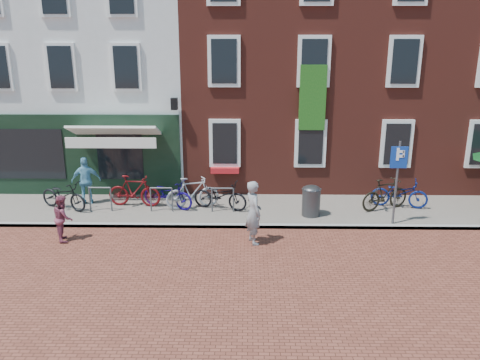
{
  "coord_description": "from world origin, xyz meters",
  "views": [
    {
      "loc": [
        1.32,
        -13.88,
        5.75
      ],
      "look_at": [
        1.06,
        1.24,
        1.17
      ],
      "focal_mm": 36.75,
      "sensor_mm": 36.0,
      "label": 1
    }
  ],
  "objects_px": {
    "bicycle_4": "(220,195)",
    "bicycle_0": "(64,195)",
    "cafe_person": "(86,181)",
    "bicycle_3": "(192,193)",
    "bicycle_6": "(399,193)",
    "woman": "(254,212)",
    "litter_bin": "(311,199)",
    "boy": "(63,218)",
    "bicycle_2": "(168,194)",
    "parking_sign": "(398,170)",
    "bicycle_5": "(385,194)",
    "bicycle_1": "(134,191)"
  },
  "relations": [
    {
      "from": "cafe_person",
      "to": "litter_bin",
      "type": "bearing_deg",
      "value": 158.94
    },
    {
      "from": "boy",
      "to": "bicycle_5",
      "type": "height_order",
      "value": "boy"
    },
    {
      "from": "parking_sign",
      "to": "woman",
      "type": "height_order",
      "value": "parking_sign"
    },
    {
      "from": "parking_sign",
      "to": "bicycle_3",
      "type": "distance_m",
      "value": 6.52
    },
    {
      "from": "boy",
      "to": "bicycle_0",
      "type": "distance_m",
      "value": 2.42
    },
    {
      "from": "bicycle_2",
      "to": "bicycle_5",
      "type": "height_order",
      "value": "bicycle_5"
    },
    {
      "from": "bicycle_1",
      "to": "bicycle_6",
      "type": "relative_size",
      "value": 0.97
    },
    {
      "from": "bicycle_6",
      "to": "woman",
      "type": "bearing_deg",
      "value": 133.49
    },
    {
      "from": "cafe_person",
      "to": "bicycle_6",
      "type": "distance_m",
      "value": 10.55
    },
    {
      "from": "litter_bin",
      "to": "bicycle_2",
      "type": "relative_size",
      "value": 0.58
    },
    {
      "from": "bicycle_1",
      "to": "bicycle_3",
      "type": "bearing_deg",
      "value": -89.47
    },
    {
      "from": "bicycle_3",
      "to": "boy",
      "type": "bearing_deg",
      "value": 108.48
    },
    {
      "from": "bicycle_3",
      "to": "bicycle_6",
      "type": "relative_size",
      "value": 0.97
    },
    {
      "from": "parking_sign",
      "to": "bicycle_3",
      "type": "relative_size",
      "value": 1.45
    },
    {
      "from": "boy",
      "to": "bicycle_0",
      "type": "relative_size",
      "value": 0.73
    },
    {
      "from": "litter_bin",
      "to": "bicycle_4",
      "type": "xyz_separation_m",
      "value": [
        -2.93,
        0.52,
        -0.07
      ]
    },
    {
      "from": "litter_bin",
      "to": "woman",
      "type": "xyz_separation_m",
      "value": [
        -1.86,
        -1.95,
        0.26
      ]
    },
    {
      "from": "bicycle_4",
      "to": "bicycle_0",
      "type": "bearing_deg",
      "value": 108.21
    },
    {
      "from": "bicycle_5",
      "to": "bicycle_2",
      "type": "bearing_deg",
      "value": 65.9
    },
    {
      "from": "bicycle_4",
      "to": "bicycle_1",
      "type": "bearing_deg",
      "value": 102.35
    },
    {
      "from": "parking_sign",
      "to": "bicycle_0",
      "type": "distance_m",
      "value": 10.67
    },
    {
      "from": "bicycle_3",
      "to": "bicycle_0",
      "type": "bearing_deg",
      "value": 75.29
    },
    {
      "from": "woman",
      "to": "bicycle_2",
      "type": "bearing_deg",
      "value": 26.92
    },
    {
      "from": "bicycle_0",
      "to": "bicycle_4",
      "type": "height_order",
      "value": "same"
    },
    {
      "from": "woman",
      "to": "bicycle_5",
      "type": "height_order",
      "value": "woman"
    },
    {
      "from": "litter_bin",
      "to": "bicycle_2",
      "type": "distance_m",
      "value": 4.72
    },
    {
      "from": "litter_bin",
      "to": "bicycle_0",
      "type": "xyz_separation_m",
      "value": [
        -8.1,
        0.45,
        -0.07
      ]
    },
    {
      "from": "litter_bin",
      "to": "bicycle_5",
      "type": "relative_size",
      "value": 0.6
    },
    {
      "from": "boy",
      "to": "bicycle_3",
      "type": "xyz_separation_m",
      "value": [
        3.43,
        2.43,
        -0.03
      ]
    },
    {
      "from": "parking_sign",
      "to": "bicycle_6",
      "type": "xyz_separation_m",
      "value": [
        0.61,
        1.52,
        -1.22
      ]
    },
    {
      "from": "bicycle_2",
      "to": "bicycle_3",
      "type": "distance_m",
      "value": 0.83
    },
    {
      "from": "bicycle_0",
      "to": "bicycle_6",
      "type": "height_order",
      "value": "same"
    },
    {
      "from": "boy",
      "to": "bicycle_6",
      "type": "xyz_separation_m",
      "value": [
        10.32,
        2.66,
        -0.09
      ]
    },
    {
      "from": "bicycle_0",
      "to": "bicycle_6",
      "type": "xyz_separation_m",
      "value": [
        11.15,
        0.39,
        0.0
      ]
    },
    {
      "from": "bicycle_4",
      "to": "bicycle_2",
      "type": "bearing_deg",
      "value": 103.55
    },
    {
      "from": "bicycle_2",
      "to": "bicycle_4",
      "type": "bearing_deg",
      "value": -71.25
    },
    {
      "from": "woman",
      "to": "parking_sign",
      "type": "bearing_deg",
      "value": -94.12
    },
    {
      "from": "litter_bin",
      "to": "bicycle_5",
      "type": "height_order",
      "value": "bicycle_5"
    },
    {
      "from": "bicycle_0",
      "to": "bicycle_3",
      "type": "xyz_separation_m",
      "value": [
        4.25,
        0.16,
        0.05
      ]
    },
    {
      "from": "cafe_person",
      "to": "bicycle_0",
      "type": "relative_size",
      "value": 0.89
    },
    {
      "from": "woman",
      "to": "bicycle_1",
      "type": "xyz_separation_m",
      "value": [
        -3.97,
        2.72,
        -0.28
      ]
    },
    {
      "from": "cafe_person",
      "to": "woman",
      "type": "bearing_deg",
      "value": 138.96
    },
    {
      "from": "woman",
      "to": "bicycle_4",
      "type": "xyz_separation_m",
      "value": [
        -1.07,
        2.47,
        -0.33
      ]
    },
    {
      "from": "woman",
      "to": "cafe_person",
      "type": "relative_size",
      "value": 1.11
    },
    {
      "from": "boy",
      "to": "bicycle_4",
      "type": "xyz_separation_m",
      "value": [
        4.35,
        2.35,
        -0.09
      ]
    },
    {
      "from": "cafe_person",
      "to": "bicycle_3",
      "type": "relative_size",
      "value": 0.92
    },
    {
      "from": "bicycle_0",
      "to": "bicycle_2",
      "type": "distance_m",
      "value": 3.43
    },
    {
      "from": "woman",
      "to": "cafe_person",
      "type": "distance_m",
      "value": 6.36
    },
    {
      "from": "boy",
      "to": "bicycle_5",
      "type": "distance_m",
      "value": 10.06
    },
    {
      "from": "bicycle_4",
      "to": "boy",
      "type": "bearing_deg",
      "value": 135.7
    }
  ]
}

